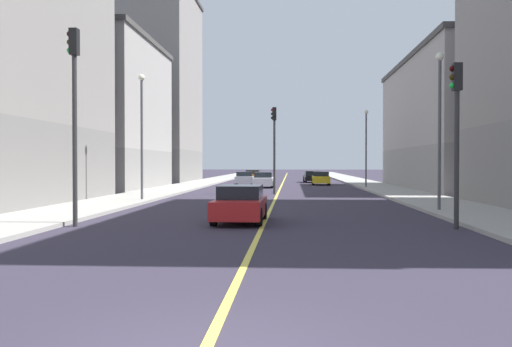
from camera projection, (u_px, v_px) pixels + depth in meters
sidewalk_left at (373, 186)px, 54.97m from camera, size 3.77×168.00×0.15m
sidewalk_right at (191, 185)px, 56.03m from camera, size 3.77×168.00×0.15m
lane_center_stripe at (281, 186)px, 55.50m from camera, size 0.16×154.00×0.01m
building_left_mid at (459, 123)px, 48.66m from camera, size 9.05×24.99×11.06m
building_right_midblock at (100, 114)px, 48.53m from camera, size 9.05×16.13×12.48m
building_right_distant at (155, 87)px, 68.00m from camera, size 9.05×15.76×22.19m
traffic_light_left_near at (456, 121)px, 19.09m from camera, size 0.40×0.32×5.45m
traffic_light_right_near at (74, 100)px, 19.86m from camera, size 0.40×0.32×6.76m
traffic_light_median_far at (274, 138)px, 40.97m from camera, size 0.40×0.32×6.11m
street_lamp_left_near at (440, 114)px, 25.27m from camera, size 0.36×0.36×6.83m
street_lamp_right_near at (142, 123)px, 32.64m from camera, size 0.36×0.36×7.01m
street_lamp_left_far at (366, 140)px, 50.23m from camera, size 0.36×0.36×6.64m
car_white at (263, 180)px, 52.07m from camera, size 1.87×4.32×1.38m
car_orange at (253, 176)px, 69.57m from camera, size 1.95×4.05×1.39m
car_red at (240, 204)px, 21.33m from camera, size 1.84×4.19×1.36m
car_black at (312, 177)px, 66.50m from camera, size 2.13×4.66×1.30m
car_yellow at (321, 178)px, 58.43m from camera, size 1.87×4.09×1.35m
car_silver at (244, 179)px, 58.26m from camera, size 1.94×4.18×1.33m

